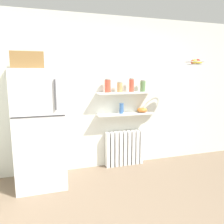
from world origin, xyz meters
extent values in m
plane|color=#7A6651|center=(0.00, 0.50, 0.00)|extent=(7.04, 7.04, 0.00)
cube|color=silver|center=(0.00, 2.05, 1.30)|extent=(7.04, 0.10, 2.60)
cube|color=silver|center=(-1.30, 1.65, 0.86)|extent=(0.69, 0.70, 1.71)
cube|color=#262628|center=(-1.30, 1.30, 1.09)|extent=(0.68, 0.01, 0.01)
cylinder|color=#4C4C51|center=(-1.08, 1.28, 1.37)|extent=(0.02, 0.02, 0.40)
cube|color=olive|center=(-1.41, 1.65, 1.82)|extent=(0.41, 0.49, 0.22)
cube|color=white|center=(-0.20, 1.92, 0.32)|extent=(0.06, 0.12, 0.63)
cube|color=white|center=(-0.12, 1.92, 0.32)|extent=(0.06, 0.12, 0.63)
cube|color=white|center=(-0.04, 1.92, 0.32)|extent=(0.06, 0.12, 0.63)
cube|color=white|center=(0.04, 1.92, 0.32)|extent=(0.06, 0.12, 0.63)
cube|color=white|center=(0.12, 1.92, 0.32)|extent=(0.06, 0.12, 0.63)
cube|color=white|center=(0.20, 1.92, 0.32)|extent=(0.06, 0.12, 0.63)
cube|color=white|center=(0.28, 1.92, 0.32)|extent=(0.06, 0.12, 0.63)
cube|color=white|center=(0.36, 1.92, 0.32)|extent=(0.06, 0.12, 0.63)
cube|color=white|center=(0.44, 1.92, 0.32)|extent=(0.06, 0.12, 0.63)
cube|color=white|center=(0.12, 1.89, 0.95)|extent=(1.00, 0.22, 0.02)
cube|color=white|center=(0.12, 1.89, 1.32)|extent=(1.00, 0.22, 0.02)
cylinder|color=#C64C38|center=(-0.20, 1.89, 1.44)|extent=(0.10, 0.10, 0.21)
cylinder|color=gray|center=(-0.20, 1.89, 1.56)|extent=(0.09, 0.09, 0.02)
cylinder|color=tan|center=(0.02, 1.89, 1.41)|extent=(0.09, 0.09, 0.16)
cylinder|color=gray|center=(0.02, 1.89, 1.50)|extent=(0.09, 0.09, 0.02)
cylinder|color=#C64C38|center=(0.23, 1.89, 1.44)|extent=(0.08, 0.08, 0.22)
cylinder|color=gray|center=(0.23, 1.89, 1.56)|extent=(0.08, 0.08, 0.02)
cylinder|color=#5B7F4C|center=(0.45, 1.89, 1.43)|extent=(0.09, 0.09, 0.18)
cylinder|color=gray|center=(0.45, 1.89, 1.53)|extent=(0.09, 0.09, 0.02)
cylinder|color=#38609E|center=(0.05, 1.89, 1.05)|extent=(0.07, 0.07, 0.18)
ellipsoid|color=orange|center=(0.44, 1.89, 1.01)|extent=(0.19, 0.19, 0.08)
torus|color=#B2B2B7|center=(1.17, 1.46, 1.84)|extent=(0.30, 0.30, 0.01)
cylinder|color=#A8A8AD|center=(1.17, 1.46, 1.80)|extent=(0.25, 0.25, 0.01)
sphere|color=red|center=(1.24, 1.48, 1.84)|extent=(0.09, 0.09, 0.09)
sphere|color=red|center=(1.16, 1.50, 1.84)|extent=(0.07, 0.07, 0.07)
sphere|color=gold|center=(1.13, 1.41, 1.84)|extent=(0.07, 0.07, 0.07)
ellipsoid|color=yellow|center=(1.21, 1.44, 1.83)|extent=(0.18, 0.06, 0.05)
camera|label=1|loc=(-1.22, -1.67, 1.64)|focal=35.44mm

